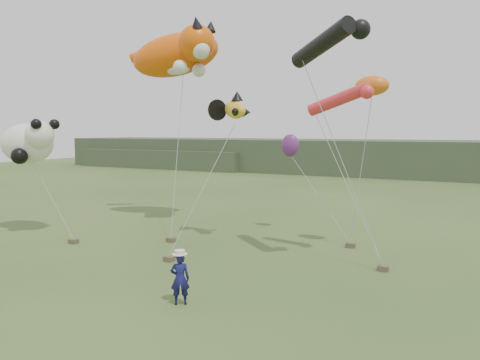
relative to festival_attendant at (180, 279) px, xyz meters
The scene contains 9 objects.
ground 1.59m from the festival_attendant, 151.44° to the left, with size 120.00×120.00×0.00m, color #385123.
headland 45.57m from the festival_attendant, 95.45° to the left, with size 90.00×13.00×4.00m.
festival_attendant is the anchor object (origin of this frame).
sandbag_anchors 6.16m from the festival_attendant, 107.00° to the left, with size 13.85×5.80×0.20m.
cat_kite 15.47m from the festival_attendant, 124.11° to the left, with size 6.78×3.88×3.17m.
fish_kite 9.86m from the festival_attendant, 108.90° to the left, with size 2.77×1.81×1.34m.
tube_kites 9.93m from the festival_attendant, 67.68° to the left, with size 3.49×3.23×3.32m.
panda_kite 13.82m from the festival_attendant, 158.72° to the left, with size 3.59×2.32×2.23m.
misc_kites 11.18m from the festival_attendant, 79.49° to the left, with size 5.63×2.97×3.59m.
Camera 1 is at (8.98, -11.86, 5.19)m, focal length 35.00 mm.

